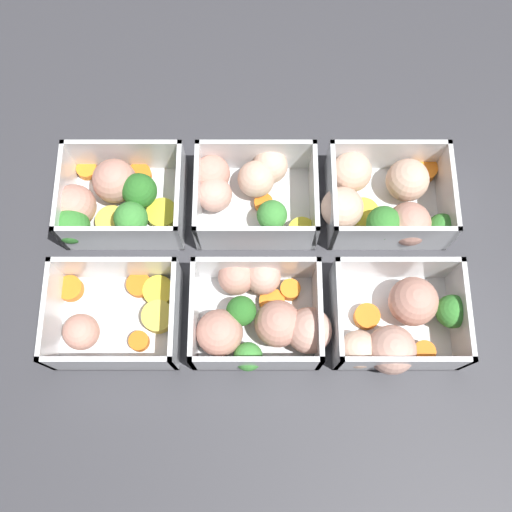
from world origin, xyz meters
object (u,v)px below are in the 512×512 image
at_px(container_near_left, 114,317).
at_px(container_far_center, 249,190).
at_px(container_near_right, 400,323).
at_px(container_far_right, 384,200).
at_px(container_near_center, 260,317).
at_px(container_far_left, 112,201).

relative_size(container_near_left, container_far_center, 0.95).
bearing_deg(container_near_right, container_far_right, 92.49).
xyz_separation_m(container_near_center, container_near_right, (0.14, -0.01, 0.00)).
bearing_deg(container_near_left, container_far_left, 94.56).
distance_m(container_near_center, container_far_center, 0.15).
bearing_deg(container_far_right, container_near_center, -136.47).
height_order(container_near_left, container_far_right, same).
xyz_separation_m(container_far_center, container_far_right, (0.15, -0.01, 0.00)).
height_order(container_near_center, container_far_right, same).
xyz_separation_m(container_near_left, container_far_right, (0.29, 0.13, 0.01)).
distance_m(container_far_left, container_far_center, 0.15).
distance_m(container_near_center, container_far_left, 0.21).
xyz_separation_m(container_near_left, container_far_center, (0.14, 0.14, 0.00)).
xyz_separation_m(container_near_right, container_far_left, (-0.31, 0.14, -0.00)).
bearing_deg(container_near_center, container_far_center, 94.73).
xyz_separation_m(container_far_left, container_far_right, (0.30, 0.00, 0.00)).
height_order(container_far_left, container_far_right, same).
distance_m(container_near_left, container_near_center, 0.15).
height_order(container_near_center, container_near_right, same).
bearing_deg(container_near_center, container_far_right, 43.53).
distance_m(container_near_right, container_far_right, 0.14).
distance_m(container_near_left, container_far_left, 0.13).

